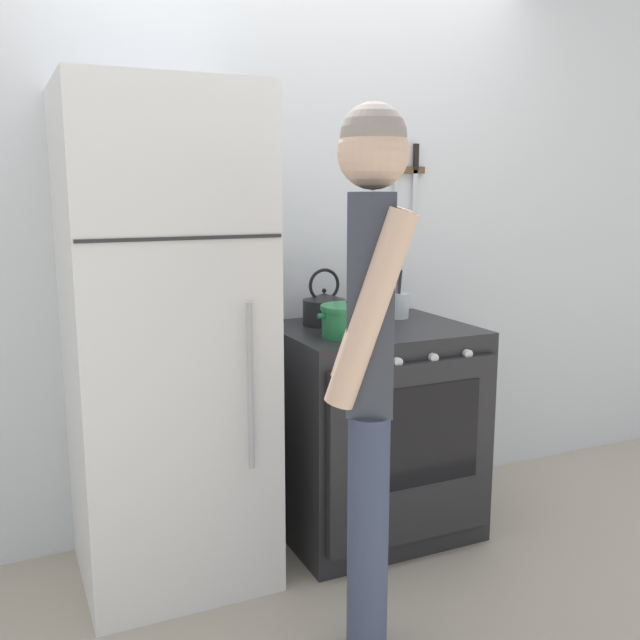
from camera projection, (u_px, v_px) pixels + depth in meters
The scene contains 9 objects.
ground_plane at pixel (282, 509), 3.40m from camera, with size 14.00×14.00×0.00m, color #B2A893.
wall_back at pixel (277, 241), 3.19m from camera, with size 10.00×0.06×2.55m.
refrigerator at pixel (166, 342), 2.69m from camera, with size 0.70×0.68×1.87m.
stove_range at pixel (375, 429), 3.11m from camera, with size 0.82×0.70×0.92m.
dutch_oven_pot at pixel (349, 320), 2.85m from camera, with size 0.28×0.23×0.15m.
tea_kettle at pixel (325, 308), 3.09m from camera, with size 0.23×0.19×0.25m.
utensil_jar at pixel (398, 304), 3.25m from camera, with size 0.10×0.10×0.26m.
person at pixel (370, 362), 2.13m from camera, with size 0.40×0.43×1.75m.
wall_knife_strip at pixel (397, 169), 3.33m from camera, with size 0.31×0.03×0.33m.
Camera 1 is at (-1.16, -2.96, 1.51)m, focal length 40.00 mm.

